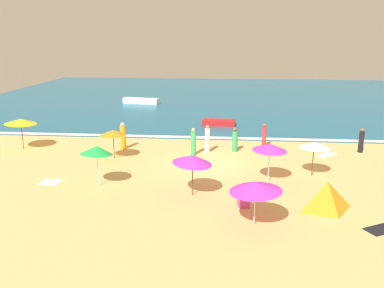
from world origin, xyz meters
The scene contains 23 objects.
ground_plane centered at (0.00, 0.00, 0.00)m, with size 60.00×60.00×0.00m, color #E5B26B.
ocean_water centered at (0.00, 28.00, 0.05)m, with size 60.00×44.00×0.10m, color #196084.
wave_breaker_foam centered at (0.00, 6.30, 0.10)m, with size 57.00×0.70×0.01m, color white.
beach_umbrella_0 centered at (3.50, -2.73, 1.96)m, with size 2.58×2.58×2.18m.
beach_umbrella_1 centered at (-5.63, -4.22, 1.98)m, with size 2.38×2.40×2.30m.
beach_umbrella_2 centered at (-6.17, 0.66, 1.74)m, with size 2.12×2.13×1.93m.
beach_umbrella_3 centered at (6.11, -1.55, 1.83)m, with size 2.42×2.42×2.00m.
beach_umbrella_4 centered at (2.41, -8.10, 1.73)m, with size 2.35×2.32×2.01m.
beach_umbrella_5 centered at (-13.24, 2.27, 2.00)m, with size 2.59×2.58×2.23m.
beach_umbrella_7 centered at (-0.49, -5.03, 1.88)m, with size 2.29×2.26×2.20m.
beach_tent centered at (5.80, -6.28, 0.69)m, with size 2.34×2.05×1.39m.
beachgoer_0 centered at (-1.06, 1.84, 0.88)m, with size 0.48×0.48×1.87m.
beachgoer_1 centered at (3.83, 4.24, 0.86)m, with size 0.44×0.44×1.77m.
beachgoer_2 centered at (1.73, 2.95, 0.80)m, with size 0.42×0.42×1.72m.
beachgoer_3 centered at (-6.14, 2.92, 0.90)m, with size 0.51×0.51×1.92m.
beachgoer_4 centered at (10.39, 3.58, 0.81)m, with size 0.35×0.35×1.71m.
beachgoer_5 centered at (2.02, -6.27, 0.33)m, with size 0.57×0.57×0.81m.
beachgoer_6 centered at (-0.16, 2.61, 0.92)m, with size 0.39×0.39×1.94m.
beach_towel_2 centered at (7.92, 2.71, 0.01)m, with size 1.67×1.63×0.01m.
beach_towel_3 centered at (-8.45, -3.98, 0.01)m, with size 1.10×0.97×0.01m.
beach_towel_4 centered at (7.78, -8.00, 0.01)m, with size 1.80×1.46×0.01m.
small_boat_0 centered at (0.42, 10.86, 0.34)m, with size 2.94×1.35×0.47m.
small_boat_1 centered at (-8.94, 21.63, 0.42)m, with size 4.34×1.72×0.64m.
Camera 1 is at (1.17, -23.69, 7.80)m, focal length 37.13 mm.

